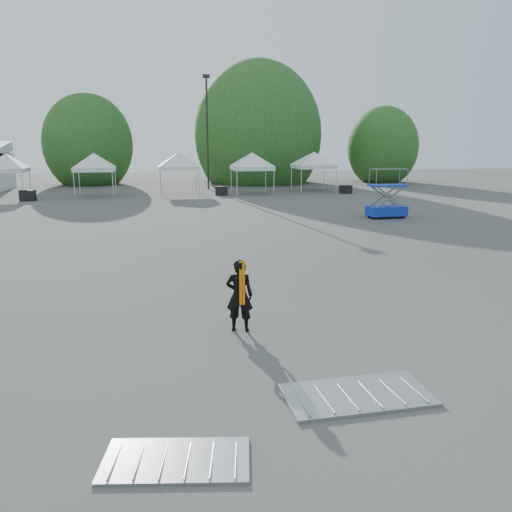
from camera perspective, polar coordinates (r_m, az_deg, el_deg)
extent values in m
plane|color=#474442|center=(13.71, -3.33, -4.58)|extent=(120.00, 120.00, 0.00)
cylinder|color=black|center=(45.22, -5.58, 13.60)|extent=(0.16, 0.16, 9.50)
cube|color=black|center=(45.55, -5.72, 19.77)|extent=(0.60, 0.25, 0.30)
cylinder|color=#382314|center=(53.39, -18.41, 9.01)|extent=(0.36, 0.36, 2.27)
ellipsoid|color=#1A4717|center=(53.31, -18.62, 12.01)|extent=(4.16, 4.16, 4.78)
cylinder|color=#382314|center=(53.14, 0.22, 9.92)|extent=(0.36, 0.36, 2.80)
ellipsoid|color=#1A4717|center=(53.08, 0.22, 13.64)|extent=(5.12, 5.12, 5.89)
cylinder|color=#382314|center=(55.44, 14.11, 9.30)|extent=(0.36, 0.36, 2.10)
ellipsoid|color=#1A4717|center=(55.35, 14.26, 11.97)|extent=(3.84, 3.84, 4.42)
cylinder|color=silver|center=(40.60, -25.12, 7.26)|extent=(0.06, 0.06, 2.00)
cylinder|color=silver|center=(43.05, -24.36, 7.58)|extent=(0.06, 0.06, 2.00)
cube|color=white|center=(42.06, -26.56, 8.75)|extent=(2.72, 2.72, 0.30)
pyramid|color=white|center=(42.02, -26.73, 10.45)|extent=(3.84, 3.84, 1.10)
cylinder|color=silver|center=(39.90, -20.07, 7.61)|extent=(0.06, 0.06, 2.00)
cylinder|color=silver|center=(39.59, -16.04, 7.85)|extent=(0.06, 0.06, 2.00)
cylinder|color=silver|center=(42.65, -19.54, 7.94)|extent=(0.06, 0.06, 2.00)
cylinder|color=silver|center=(42.36, -15.77, 8.16)|extent=(0.06, 0.06, 2.00)
cube|color=white|center=(41.03, -17.96, 9.40)|extent=(2.99, 2.99, 0.30)
pyramid|color=white|center=(40.99, -18.08, 11.14)|extent=(4.23, 4.23, 1.10)
cylinder|color=silver|center=(39.80, -10.81, 8.14)|extent=(0.06, 0.06, 2.00)
cylinder|color=silver|center=(39.95, -6.52, 8.30)|extent=(0.06, 0.06, 2.00)
cylinder|color=silver|center=(42.75, -10.88, 8.45)|extent=(0.06, 0.06, 2.00)
cylinder|color=silver|center=(42.89, -6.88, 8.60)|extent=(0.06, 0.06, 2.00)
cube|color=white|center=(41.25, -8.82, 9.88)|extent=(3.16, 3.16, 0.30)
pyramid|color=white|center=(41.21, -8.88, 11.62)|extent=(4.47, 4.47, 1.10)
cylinder|color=silver|center=(39.32, -2.18, 8.30)|extent=(0.06, 0.06, 2.00)
cylinder|color=silver|center=(39.91, 2.06, 8.37)|extent=(0.06, 0.06, 2.00)
cylinder|color=silver|center=(42.23, -2.85, 8.61)|extent=(0.06, 0.06, 2.00)
cylinder|color=silver|center=(42.78, 1.12, 8.68)|extent=(0.06, 0.06, 2.00)
cube|color=white|center=(40.96, -0.47, 10.01)|extent=(3.16, 3.16, 0.30)
pyramid|color=white|center=(40.92, -0.47, 11.76)|extent=(4.47, 4.47, 1.10)
cylinder|color=silver|center=(42.11, 5.20, 8.56)|extent=(0.06, 0.06, 2.00)
cylinder|color=silver|center=(43.09, 9.16, 8.55)|extent=(0.06, 0.06, 2.00)
cylinder|color=silver|center=(45.05, 4.07, 8.86)|extent=(0.06, 0.06, 2.00)
cylinder|color=silver|center=(45.97, 7.81, 8.85)|extent=(0.06, 0.06, 2.00)
cube|color=white|center=(43.96, 6.60, 10.12)|extent=(3.27, 3.27, 0.30)
pyramid|color=white|center=(43.92, 6.64, 11.75)|extent=(4.63, 4.63, 1.10)
imported|color=black|center=(11.01, -1.91, -4.53)|extent=(0.68, 0.53, 1.63)
cube|color=orange|center=(10.76, -1.77, -3.12)|extent=(0.13, 0.02, 0.98)
cube|color=#0C21A1|center=(28.78, 14.67, 5.02)|extent=(2.13, 1.10, 0.53)
cube|color=#0C21A1|center=(28.63, 14.83, 7.80)|extent=(2.04, 1.06, 0.09)
cylinder|color=black|center=(28.07, 13.62, 4.40)|extent=(0.32, 0.14, 0.32)
cylinder|color=black|center=(28.80, 16.44, 4.44)|extent=(0.32, 0.14, 0.32)
cylinder|color=black|center=(28.85, 12.85, 4.66)|extent=(0.32, 0.14, 0.32)
cylinder|color=black|center=(29.56, 15.62, 4.70)|extent=(0.32, 0.14, 0.32)
cube|color=#A3A5AB|center=(7.16, -9.11, -22.05)|extent=(2.06, 1.29, 0.04)
cube|color=#A3A5AB|center=(8.72, 11.49, -15.30)|extent=(2.43, 1.23, 0.05)
cube|color=black|center=(39.68, -24.63, 6.30)|extent=(1.05, 0.85, 0.77)
cube|color=black|center=(40.06, -3.96, 7.45)|extent=(1.06, 0.90, 0.72)
cube|color=black|center=(42.14, 10.23, 7.51)|extent=(1.03, 0.91, 0.67)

